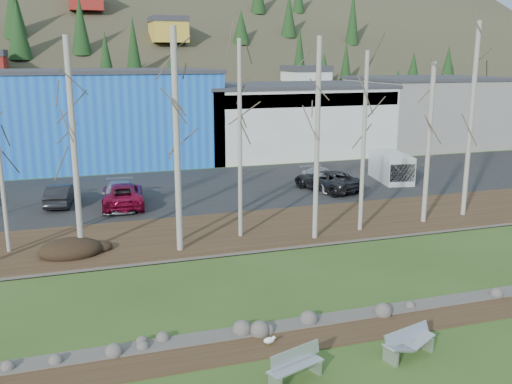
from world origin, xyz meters
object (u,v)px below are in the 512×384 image
object	(u,v)px
bench_damaged	(408,343)
car_1	(61,195)
car_4	(327,180)
car_5	(323,179)
seagull	(270,340)
car_2	(123,195)
car_3	(120,195)
bench_intact	(295,365)
van_white	(392,167)

from	to	relation	value
bench_damaged	car_1	xyz separation A→B (m)	(-10.70, 23.05, 0.39)
car_4	car_5	size ratio (longest dim) A/B	1.13
seagull	car_2	size ratio (longest dim) A/B	0.08
car_3	bench_damaged	bearing A→B (deg)	-65.55
bench_intact	car_4	bearing A→B (deg)	44.23
bench_damaged	car_4	world-z (taller)	car_4
seagull	car_5	world-z (taller)	car_5
bench_damaged	car_4	distance (m)	22.78
car_3	car_5	world-z (taller)	car_3
car_1	van_white	bearing A→B (deg)	-170.70
bench_damaged	car_4	size ratio (longest dim) A/B	0.38
car_2	car_3	bearing A→B (deg)	6.31
bench_damaged	car_1	world-z (taller)	car_1
bench_damaged	car_2	bearing A→B (deg)	92.22
car_4	car_5	world-z (taller)	car_4
bench_intact	car_1	world-z (taller)	car_1
car_1	car_2	size ratio (longest dim) A/B	0.77
seagull	bench_intact	bearing A→B (deg)	-72.24
bench_intact	bench_damaged	world-z (taller)	bench_intact
bench_intact	seagull	world-z (taller)	bench_intact
car_1	car_4	distance (m)	17.96
van_white	bench_intact	bearing A→B (deg)	-115.84
car_1	van_white	world-z (taller)	van_white
car_4	van_white	size ratio (longest dim) A/B	1.05
car_1	car_5	bearing A→B (deg)	-173.00
bench_damaged	car_5	bearing A→B (deg)	56.38
bench_damaged	car_2	world-z (taller)	car_2
car_2	car_4	world-z (taller)	car_2
car_4	van_white	distance (m)	6.18
van_white	seagull	bearing A→B (deg)	-118.66
bench_damaged	van_white	size ratio (longest dim) A/B	0.40
seagull	car_5	bearing A→B (deg)	77.59
car_5	car_4	bearing A→B (deg)	-92.26
seagull	car_4	world-z (taller)	car_4
car_4	car_2	bearing A→B (deg)	-17.88
car_3	car_4	bearing A→B (deg)	6.26
car_2	van_white	xyz separation A→B (m)	(20.19, 1.37, 0.30)
bench_intact	car_3	bearing A→B (deg)	79.74
bench_intact	bench_damaged	distance (m)	3.97
car_1	car_5	xyz separation A→B (m)	(17.91, -0.81, -0.00)
bench_intact	seagull	size ratio (longest dim) A/B	4.28
seagull	car_5	xyz separation A→B (m)	(11.21, 20.24, 0.64)
bench_damaged	car_5	size ratio (longest dim) A/B	0.43
car_5	car_1	bearing A→B (deg)	175.72
car_4	van_white	bearing A→B (deg)	174.34
car_1	car_3	distance (m)	3.84
car_3	car_5	xyz separation A→B (m)	(14.37, 0.69, -0.05)
bench_intact	car_4	distance (m)	24.48
car_2	car_4	distance (m)	14.16
seagull	car_3	distance (m)	19.82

